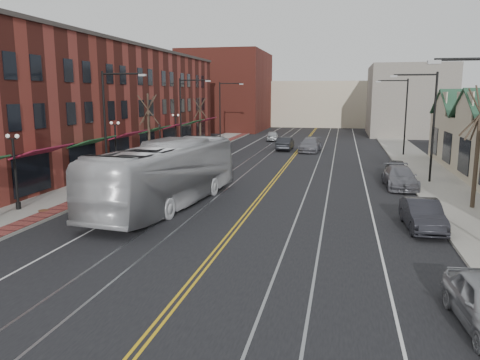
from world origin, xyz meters
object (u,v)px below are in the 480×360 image
at_px(parked_car_b, 423,215).
at_px(parked_car_c, 400,177).
at_px(parked_car_d, 396,169).
at_px(transit_bus, 167,174).
at_px(parked_suv, 119,192).

height_order(parked_car_b, parked_car_c, parked_car_c).
bearing_deg(parked_car_d, parked_car_b, -86.41).
distance_m(parked_car_b, parked_car_c, 10.63).
bearing_deg(parked_car_b, transit_bus, 169.44).
relative_size(parked_car_b, parked_car_d, 1.08).
distance_m(parked_suv, parked_car_d, 21.74).
distance_m(transit_bus, parked_car_b, 14.20).
relative_size(parked_suv, parked_car_b, 1.38).
bearing_deg(parked_car_c, transit_bus, -150.47).
relative_size(parked_car_c, parked_car_d, 1.25).
bearing_deg(parked_suv, parked_car_d, -137.58).
relative_size(transit_bus, parked_suv, 2.23).
height_order(parked_suv, parked_car_c, parked_suv).
height_order(transit_bus, parked_car_d, transit_bus).
bearing_deg(parked_car_d, parked_car_c, -87.66).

